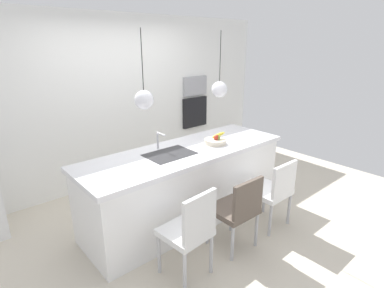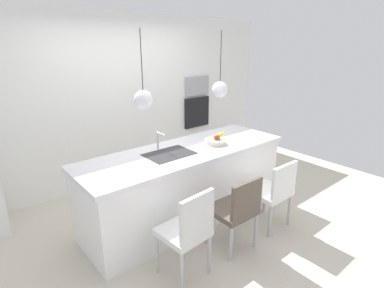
% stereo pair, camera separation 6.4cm
% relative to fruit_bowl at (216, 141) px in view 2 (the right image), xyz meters
% --- Properties ---
extents(floor, '(6.60, 6.60, 0.00)m').
position_rel_fruit_bowl_xyz_m(floor, '(-0.44, 0.08, -0.97)').
color(floor, beige).
rests_on(floor, ground).
extents(back_wall, '(6.00, 0.10, 2.60)m').
position_rel_fruit_bowl_xyz_m(back_wall, '(-0.44, 1.73, 0.33)').
color(back_wall, white).
rests_on(back_wall, ground).
extents(kitchen_island, '(2.69, 0.89, 0.93)m').
position_rel_fruit_bowl_xyz_m(kitchen_island, '(-0.44, 0.08, -0.51)').
color(kitchen_island, white).
rests_on(kitchen_island, ground).
extents(sink_basin, '(0.56, 0.40, 0.02)m').
position_rel_fruit_bowl_xyz_m(sink_basin, '(-0.68, 0.08, -0.05)').
color(sink_basin, '#2D2D30').
rests_on(sink_basin, kitchen_island).
extents(faucet, '(0.02, 0.17, 0.22)m').
position_rel_fruit_bowl_xyz_m(faucet, '(-0.68, 0.29, 0.10)').
color(faucet, silver).
rests_on(faucet, kitchen_island).
extents(fruit_bowl, '(0.28, 0.28, 0.16)m').
position_rel_fruit_bowl_xyz_m(fruit_bowl, '(0.00, 0.00, 0.00)').
color(fruit_bowl, beige).
rests_on(fruit_bowl, kitchen_island).
extents(microwave, '(0.54, 0.08, 0.34)m').
position_rel_fruit_bowl_xyz_m(microwave, '(1.10, 1.66, 0.43)').
color(microwave, '#9E9EA3').
rests_on(microwave, back_wall).
extents(oven, '(0.56, 0.08, 0.56)m').
position_rel_fruit_bowl_xyz_m(oven, '(1.10, 1.66, -0.07)').
color(oven, black).
rests_on(oven, back_wall).
extents(chair_near, '(0.45, 0.45, 0.93)m').
position_rel_fruit_bowl_xyz_m(chair_near, '(-1.10, -0.77, -0.45)').
color(chair_near, silver).
rests_on(chair_near, ground).
extents(chair_middle, '(0.45, 0.45, 0.86)m').
position_rel_fruit_bowl_xyz_m(chair_middle, '(-0.43, -0.76, -0.48)').
color(chair_middle, brown).
rests_on(chair_middle, ground).
extents(chair_far, '(0.45, 0.44, 0.86)m').
position_rel_fruit_bowl_xyz_m(chair_far, '(0.23, -0.77, -0.48)').
color(chair_far, white).
rests_on(chair_far, ground).
extents(pendant_light_left, '(0.20, 0.20, 0.80)m').
position_rel_fruit_bowl_xyz_m(pendant_light_left, '(-0.99, 0.08, 0.64)').
color(pendant_light_left, silver).
extents(pendant_light_right, '(0.20, 0.20, 0.80)m').
position_rel_fruit_bowl_xyz_m(pendant_light_right, '(0.12, 0.08, 0.64)').
color(pendant_light_right, silver).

